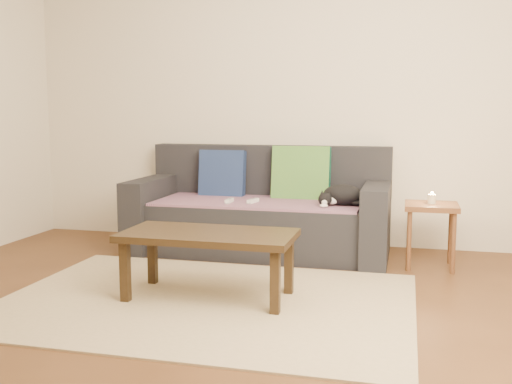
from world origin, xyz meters
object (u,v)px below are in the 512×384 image
wii_remote_a (229,201)px  coffee_table (208,241)px  wii_remote_b (253,201)px  cat (341,195)px  side_table (431,215)px  sofa (261,215)px

wii_remote_a → coffee_table: 1.12m
wii_remote_b → cat: bearing=-73.4°
wii_remote_a → wii_remote_b: bearing=-77.4°
wii_remote_b → side_table: side_table is taller
wii_remote_a → wii_remote_b: size_ratio=1.00×
coffee_table → sofa: bearing=89.8°
wii_remote_a → side_table: 1.56m
sofa → wii_remote_a: sofa is taller
wii_remote_b → coffee_table: 1.15m
coffee_table → wii_remote_a: bearing=100.1°
sofa → wii_remote_b: bearing=-94.5°
sofa → side_table: 1.38m
sofa → cat: size_ratio=5.60×
sofa → wii_remote_a: (-0.20, -0.25, 0.15)m
sofa → wii_remote_b: 0.25m
sofa → cat: bearing=-13.3°
sofa → coffee_table: bearing=-90.2°
cat → wii_remote_a: size_ratio=2.50×
wii_remote_a → wii_remote_b: 0.19m
cat → side_table: (0.67, -0.04, -0.12)m
side_table → wii_remote_b: bearing=-179.9°
cat → coffee_table: 1.38m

